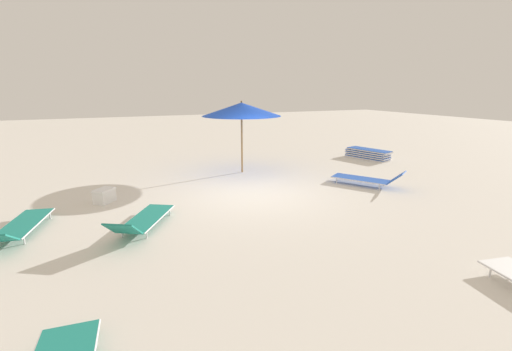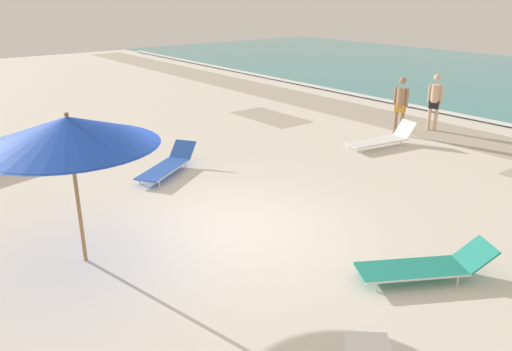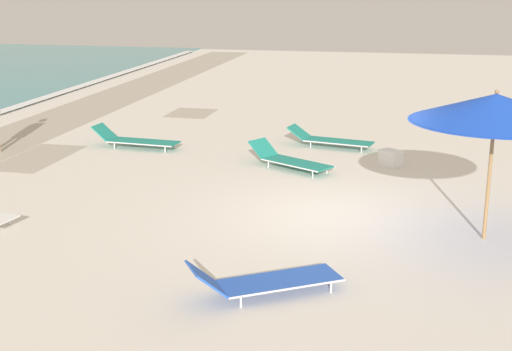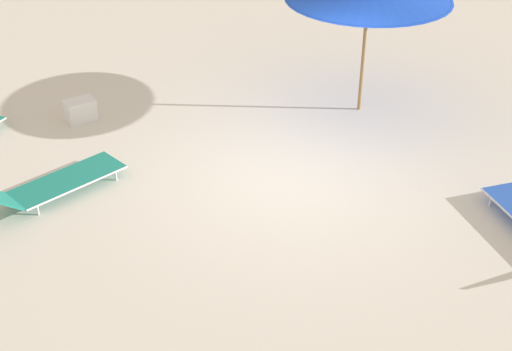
% 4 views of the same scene
% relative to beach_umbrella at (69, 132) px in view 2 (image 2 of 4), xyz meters
% --- Properties ---
extents(ground_plane, '(60.00, 60.00, 0.16)m').
position_rel_beach_umbrella_xyz_m(ground_plane, '(0.63, 2.48, -2.27)').
color(ground_plane, silver).
extents(beach_umbrella, '(2.70, 2.70, 2.48)m').
position_rel_beach_umbrella_xyz_m(beach_umbrella, '(0.00, 0.00, 0.00)').
color(beach_umbrella, '#9E7547').
rests_on(beach_umbrella, ground_plane).
extents(sun_lounger_under_umbrella, '(1.64, 2.09, 0.55)m').
position_rel_beach_umbrella_xyz_m(sun_lounger_under_umbrella, '(-2.90, 3.12, -1.97)').
color(sun_lounger_under_umbrella, blue).
rests_on(sun_lounger_under_umbrella, ground_plane).
extents(sun_lounger_beside_umbrella, '(0.97, 2.24, 0.63)m').
position_rel_beach_umbrella_xyz_m(sun_lounger_beside_umbrella, '(-1.13, 9.02, -1.97)').
color(sun_lounger_beside_umbrella, white).
rests_on(sun_lounger_beside_umbrella, ground_plane).
extents(sun_lounger_mid_beach_solo, '(1.57, 2.09, 0.53)m').
position_rel_beach_umbrella_xyz_m(sun_lounger_mid_beach_solo, '(3.76, 3.91, -1.98)').
color(sun_lounger_mid_beach_solo, '#1E8475').
rests_on(sun_lounger_mid_beach_solo, ground_plane).
extents(beachgoer_wading_adult, '(0.42, 0.29, 1.76)m').
position_rel_beach_umbrella_xyz_m(beachgoer_wading_adult, '(-1.29, 11.70, -1.19)').
color(beachgoer_wading_adult, beige).
rests_on(beachgoer_wading_adult, ground_plane).
extents(beachgoer_strolling_adult, '(0.43, 0.27, 1.76)m').
position_rel_beach_umbrella_xyz_m(beachgoer_strolling_adult, '(-1.62, 10.42, -1.19)').
color(beachgoer_strolling_adult, '#A37A5B').
rests_on(beachgoer_strolling_adult, ground_plane).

